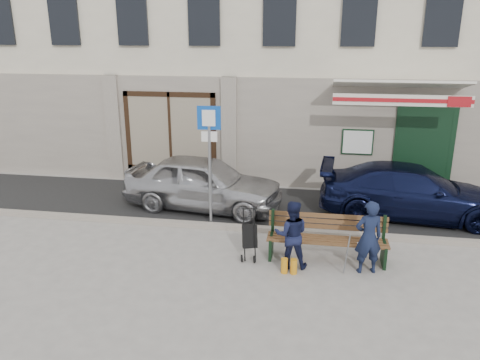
% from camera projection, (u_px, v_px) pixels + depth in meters
% --- Properties ---
extents(ground, '(80.00, 80.00, 0.00)m').
position_uv_depth(ground, '(254.00, 261.00, 9.45)').
color(ground, '#9E9991').
rests_on(ground, ground).
extents(asphalt_lane, '(60.00, 3.20, 0.01)m').
position_uv_depth(asphalt_lane, '(269.00, 207.00, 12.37)').
color(asphalt_lane, '#282828').
rests_on(asphalt_lane, ground).
extents(curb, '(60.00, 0.18, 0.12)m').
position_uv_depth(curb, '(262.00, 229.00, 10.85)').
color(curb, '#9E9384').
rests_on(curb, ground).
extents(building, '(20.00, 8.27, 10.00)m').
position_uv_depth(building, '(288.00, 15.00, 15.89)').
color(building, beige).
rests_on(building, ground).
extents(car_silver, '(4.28, 2.18, 1.40)m').
position_uv_depth(car_silver, '(204.00, 183.00, 12.12)').
color(car_silver, '#B1B1B5').
rests_on(car_silver, ground).
extents(car_navy, '(4.61, 2.13, 1.30)m').
position_uv_depth(car_navy, '(412.00, 192.00, 11.57)').
color(car_navy, black).
rests_on(car_navy, ground).
extents(parking_sign, '(0.53, 0.09, 2.87)m').
position_uv_depth(parking_sign, '(210.00, 147.00, 10.61)').
color(parking_sign, gray).
rests_on(parking_sign, ground).
extents(bench, '(2.40, 1.17, 0.98)m').
position_uv_depth(bench, '(325.00, 239.00, 9.39)').
color(bench, brown).
rests_on(bench, ground).
extents(man, '(0.60, 0.47, 1.46)m').
position_uv_depth(man, '(368.00, 237.00, 8.83)').
color(man, '#141C37').
rests_on(man, ground).
extents(woman, '(0.70, 0.56, 1.37)m').
position_uv_depth(woman, '(291.00, 234.00, 9.06)').
color(woman, '#141837').
rests_on(woman, ground).
extents(stroller, '(0.36, 0.47, 1.03)m').
position_uv_depth(stroller, '(250.00, 237.00, 9.47)').
color(stroller, black).
rests_on(stroller, ground).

